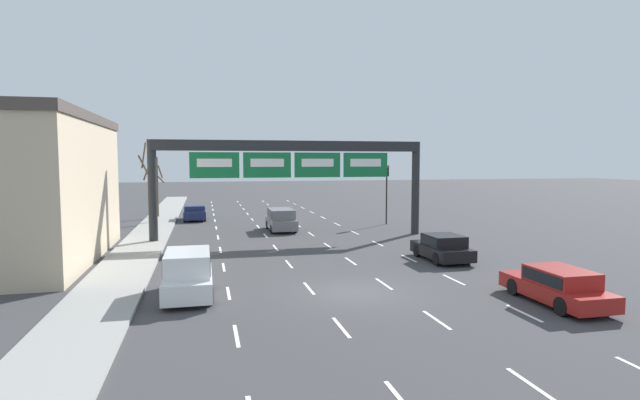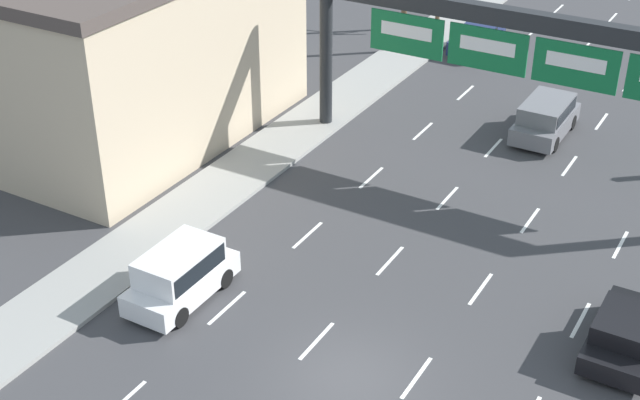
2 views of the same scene
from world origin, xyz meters
TOP-DOWN VIEW (x-y plane):
  - ground_plane at (0.00, 0.00)m, footprint 220.00×220.00m
  - sidewalk_left at (-9.65, 0.00)m, footprint 2.80×110.00m
  - lane_dashes at (-0.00, 13.50)m, footprint 10.02×67.00m
  - sign_gantry at (0.00, 14.45)m, footprint 18.66×0.70m
  - building_near at (-15.81, 9.83)m, footprint 8.90×14.32m
  - car_navy at (-6.67, 26.61)m, footprint 1.91×3.91m
  - car_black at (6.46, 5.09)m, footprint 1.92×4.01m
  - car_red at (6.84, -3.31)m, footprint 1.82×4.56m
  - suv_white at (-6.49, 0.72)m, footprint 1.85×3.98m
  - suv_grey at (-0.19, 18.25)m, footprint 1.93×4.26m
  - traffic_light_near_gantry at (8.97, 20.10)m, footprint 0.30×0.35m
  - tree_bare_closest at (-10.09, 29.23)m, footprint 1.60×1.19m
  - tree_bare_second at (-10.19, 24.65)m, footprint 1.21×1.79m

SIDE VIEW (x-z plane):
  - ground_plane at x=0.00m, z-range 0.00..0.00m
  - lane_dashes at x=0.00m, z-range 0.00..0.01m
  - sidewalk_left at x=-9.65m, z-range 0.00..0.15m
  - car_navy at x=-6.67m, z-range 0.05..1.39m
  - car_red at x=6.84m, z-range 0.05..1.41m
  - car_black at x=6.46m, z-range 0.05..1.45m
  - suv_grey at x=-0.19m, z-range 0.10..1.76m
  - suv_white at x=-6.49m, z-range 0.09..1.91m
  - tree_bare_closest at x=-10.09m, z-range 0.34..5.83m
  - tree_bare_second at x=-10.19m, z-range -0.12..6.56m
  - traffic_light_near_gantry at x=8.97m, z-range 1.04..5.94m
  - building_near at x=-15.81m, z-range 0.01..7.79m
  - sign_gantry at x=0.00m, z-range 1.89..8.54m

